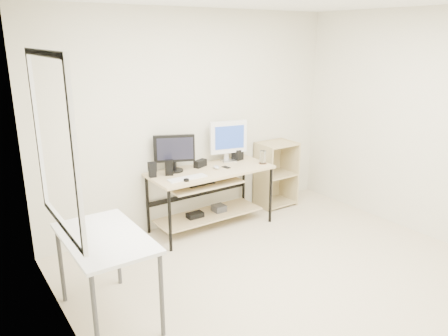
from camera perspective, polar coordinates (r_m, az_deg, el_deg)
name	(u,v)px	position (r m, az deg, el deg)	size (l,w,h in m)	color
room	(298,154)	(3.76, 9.68, 1.76)	(4.01, 4.01, 2.62)	beige
desk	(209,186)	(5.28, -2.00, -2.42)	(1.50, 0.65, 0.75)	#CBB481
side_table	(105,245)	(3.69, -15.26, -9.69)	(0.60, 1.00, 0.75)	silver
shelf_unit	(274,173)	(6.10, 6.57, -0.71)	(0.50, 0.40, 0.90)	tan
black_monitor	(174,151)	(5.12, -6.51, 2.26)	(0.46, 0.24, 0.44)	black
white_imac	(228,138)	(5.50, 0.59, 3.91)	(0.48, 0.16, 0.52)	silver
keyboard	(187,178)	(4.90, -4.80, -1.32)	(0.45, 0.13, 0.02)	silver
mouse	(216,167)	(5.25, -1.02, 0.12)	(0.07, 0.11, 0.04)	#BDBDC2
center_speaker	(200,163)	(5.33, -3.12, 0.60)	(0.17, 0.08, 0.09)	black
speaker_left	(152,169)	(4.99, -9.35, -0.18)	(0.10, 0.10, 0.17)	black
speaker_right	(238,154)	(5.63, 1.78, 1.78)	(0.11, 0.11, 0.14)	black
audio_controller	(169,168)	(5.02, -7.20, 0.05)	(0.09, 0.06, 0.18)	black
volume_puck	(186,180)	(4.82, -4.94, -1.58)	(0.06, 0.06, 0.03)	black
smartphone	(226,167)	(5.30, 0.29, 0.11)	(0.06, 0.11, 0.01)	black
coaster	(263,163)	(5.48, 5.08, 0.60)	(0.10, 0.10, 0.01)	#8E6340
drinking_glass	(263,157)	(5.46, 5.10, 1.44)	(0.08, 0.08, 0.16)	white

